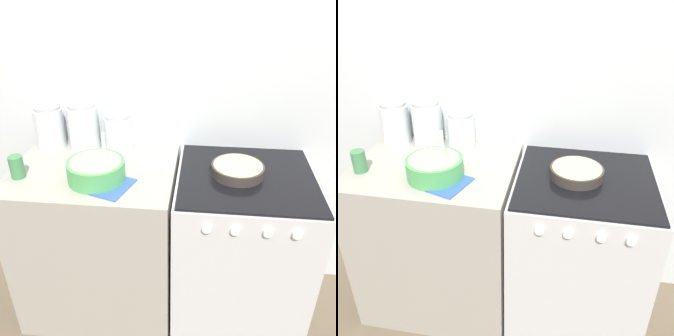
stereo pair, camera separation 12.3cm
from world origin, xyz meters
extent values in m
cube|color=silver|center=(0.00, 0.69, 1.20)|extent=(4.68, 0.05, 2.40)
cube|color=#9E998E|center=(-0.42, 0.33, 0.47)|extent=(0.84, 0.67, 0.94)
cube|color=silver|center=(0.36, 0.33, 0.46)|extent=(0.70, 0.67, 0.92)
cube|color=black|center=(0.36, 0.33, 0.93)|extent=(0.67, 0.64, 0.01)
cylinder|color=white|center=(0.17, -0.01, 0.86)|extent=(0.04, 0.02, 0.04)
cylinder|color=white|center=(0.29, -0.01, 0.86)|extent=(0.04, 0.02, 0.04)
cylinder|color=white|center=(0.43, -0.01, 0.86)|extent=(0.04, 0.02, 0.04)
cylinder|color=white|center=(0.56, -0.01, 0.86)|extent=(0.04, 0.02, 0.04)
cylinder|color=#4CA559|center=(-0.37, 0.22, 0.99)|extent=(0.28, 0.28, 0.10)
cylinder|color=#EFDB8C|center=(-0.37, 0.22, 1.01)|extent=(0.25, 0.25, 0.06)
cylinder|color=white|center=(-0.32, 0.22, 1.07)|extent=(0.02, 0.02, 0.23)
cylinder|color=#38332D|center=(0.32, 0.34, 0.96)|extent=(0.26, 0.26, 0.05)
cylinder|color=#EFDB8C|center=(0.32, 0.34, 0.97)|extent=(0.24, 0.24, 0.04)
cylinder|color=silver|center=(-0.73, 0.56, 1.05)|extent=(0.16, 0.16, 0.22)
cylinder|color=red|center=(-0.73, 0.56, 1.00)|extent=(0.14, 0.14, 0.13)
cylinder|color=#B2B2B7|center=(-0.73, 0.56, 1.17)|extent=(0.15, 0.15, 0.02)
cylinder|color=silver|center=(-0.53, 0.56, 1.06)|extent=(0.17, 0.17, 0.24)
cylinder|color=olive|center=(-0.53, 0.56, 1.01)|extent=(0.15, 0.15, 0.15)
cylinder|color=#B2B2B7|center=(-0.53, 0.56, 1.19)|extent=(0.15, 0.15, 0.02)
cylinder|color=silver|center=(-0.33, 0.56, 1.03)|extent=(0.15, 0.15, 0.19)
cylinder|color=tan|center=(-0.33, 0.56, 0.99)|extent=(0.14, 0.14, 0.11)
cylinder|color=#B2B2B7|center=(-0.33, 0.56, 1.13)|extent=(0.14, 0.14, 0.02)
cylinder|color=#3F7F4C|center=(-0.76, 0.20, 0.99)|extent=(0.07, 0.07, 0.11)
cube|color=#3359B2|center=(-0.31, 0.17, 0.94)|extent=(0.28, 0.27, 0.01)
cylinder|color=#333338|center=(-0.38, 0.11, 0.94)|extent=(0.09, 0.01, 0.01)
sphere|color=#333338|center=(-0.32, 0.11, 0.95)|extent=(0.04, 0.04, 0.04)
camera|label=1|loc=(0.14, -1.30, 1.88)|focal=40.00mm
camera|label=2|loc=(0.26, -1.29, 1.88)|focal=40.00mm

